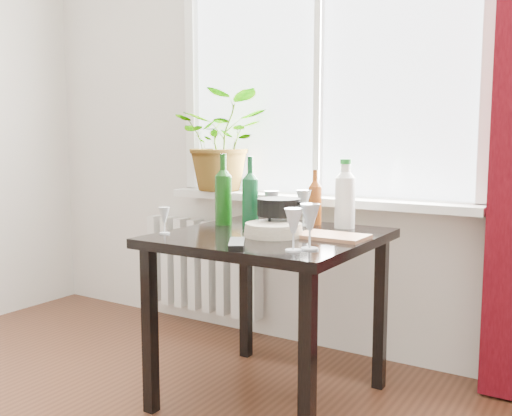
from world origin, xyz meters
The scene contains 18 objects.
window centered at (0.00, 2.22, 1.60)m, with size 1.72×0.08×1.62m.
windowsill centered at (0.00, 2.15, 0.82)m, with size 1.72×0.20×0.04m.
radiator centered at (-0.75, 2.18, 0.38)m, with size 0.80×0.10×0.55m.
table centered at (0.10, 1.55, 0.65)m, with size 0.85×0.85×0.74m.
potted_plant centered at (-0.57, 2.15, 1.13)m, with size 0.51×0.44×0.57m, color #3F761F.
wine_bottle_left centered at (-0.22, 1.65, 0.91)m, with size 0.08×0.08×0.34m, color #0E3F0C, non-canonical shape.
wine_bottle_right centered at (-0.09, 1.68, 0.90)m, with size 0.08×0.08×0.32m, color #0C421F, non-canonical shape.
bottle_amber centered at (0.14, 1.88, 0.87)m, with size 0.06×0.06×0.26m, color #6A2D0B, non-canonical shape.
cleaning_bottle centered at (0.31, 1.86, 0.90)m, with size 0.09×0.09×0.32m, color white, non-canonical shape.
wineglass_front_right centered at (0.37, 1.26, 0.82)m, with size 0.07×0.07×0.16m, color silver, non-canonical shape.
wineglass_far_right centered at (0.40, 1.32, 0.83)m, with size 0.07×0.07×0.17m, color #B0B7BE, non-canonical shape.
wineglass_back_center centered at (0.12, 1.81, 0.83)m, with size 0.07×0.07×0.17m, color silver, non-canonical shape.
wineglass_back_left centered at (-0.01, 1.73, 0.82)m, with size 0.07×0.07×0.17m, color #B3B8C1, non-canonical shape.
wineglass_front_left centered at (-0.27, 1.30, 0.80)m, with size 0.05×0.05×0.12m, color silver, non-canonical shape.
plate_stack centered at (0.14, 1.50, 0.77)m, with size 0.25×0.25×0.05m, color beige.
fondue_pot centered at (0.11, 1.60, 0.81)m, with size 0.22×0.19×0.15m, color black, non-canonical shape.
tv_remote centered at (0.14, 1.23, 0.75)m, with size 0.06×0.19×0.02m, color black.
cutting_board centered at (0.37, 1.58, 0.75)m, with size 0.28×0.18×0.01m, color #A66F4B.
Camera 1 is at (1.32, -0.51, 1.14)m, focal length 40.00 mm.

